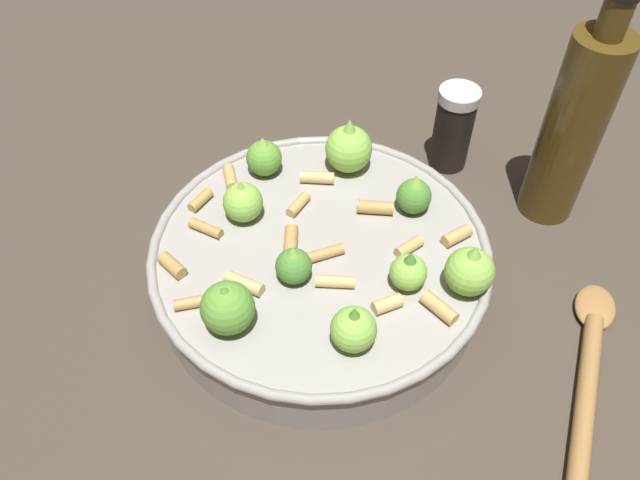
# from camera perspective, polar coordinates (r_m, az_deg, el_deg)

# --- Properties ---
(ground_plane) EXTENTS (2.40, 2.40, 0.00)m
(ground_plane) POSITION_cam_1_polar(r_m,az_deg,el_deg) (0.60, 0.00, -3.91)
(ground_plane) COLOR #42382D
(cooking_pan) EXTENTS (0.31, 0.31, 0.11)m
(cooking_pan) POSITION_cam_1_polar(r_m,az_deg,el_deg) (0.57, 0.10, -1.80)
(cooking_pan) COLOR #9E9993
(cooking_pan) RESTS_ON ground
(pepper_shaker) EXTENTS (0.04, 0.04, 0.10)m
(pepper_shaker) POSITION_cam_1_polar(r_m,az_deg,el_deg) (0.70, 11.99, 9.90)
(pepper_shaker) COLOR black
(pepper_shaker) RESTS_ON ground
(olive_oil_bottle) EXTENTS (0.06, 0.06, 0.25)m
(olive_oil_bottle) POSITION_cam_1_polar(r_m,az_deg,el_deg) (0.64, 22.00, 9.52)
(olive_oil_bottle) COLOR #4C3814
(olive_oil_bottle) RESTS_ON ground
(wooden_spoon) EXTENTS (0.10, 0.24, 0.02)m
(wooden_spoon) POSITION_cam_1_polar(r_m,az_deg,el_deg) (0.58, 23.10, -11.63)
(wooden_spoon) COLOR #9E703D
(wooden_spoon) RESTS_ON ground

